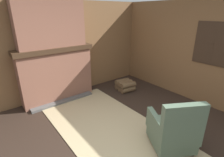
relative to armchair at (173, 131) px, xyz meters
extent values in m
plane|color=#2D2119|center=(-0.36, -0.80, -0.35)|extent=(14.00, 14.00, 0.00)
cube|color=brown|center=(-3.17, -0.80, 0.89)|extent=(0.06, 6.15, 2.48)
cube|color=brown|center=(-0.36, 2.01, 0.89)|extent=(6.15, 0.06, 2.48)
cube|color=#382619|center=(-0.44, 1.97, 1.17)|extent=(0.87, 0.02, 0.97)
cube|color=silver|center=(-0.44, 1.98, 1.17)|extent=(0.83, 0.01, 0.93)
cube|color=#382619|center=(-0.44, 1.96, 1.17)|extent=(0.02, 0.02, 0.93)
cube|color=#382619|center=(-0.44, 1.96, 1.17)|extent=(0.83, 0.02, 0.02)
cube|color=brown|center=(-2.94, -0.80, 0.29)|extent=(0.39, 1.80, 1.29)
cube|color=black|center=(-2.79, -0.80, 0.13)|extent=(0.08, 0.94, 0.72)
cube|color=#565451|center=(-2.67, -0.80, -0.32)|extent=(0.16, 1.62, 0.06)
cube|color=#3D2819|center=(-2.94, -0.80, 0.99)|extent=(0.49, 1.90, 0.11)
cube|color=brown|center=(-2.94, -0.80, 1.58)|extent=(0.35, 1.58, 1.07)
cube|color=tan|center=(-0.72, -0.52, -0.35)|extent=(4.22, 1.72, 0.01)
cube|color=#516651|center=(-0.04, 0.02, -0.17)|extent=(0.88, 0.88, 0.24)
cube|color=#516651|center=(-0.04, 0.02, -0.02)|extent=(0.93, 0.92, 0.18)
cube|color=#516651|center=(0.21, -0.12, 0.35)|extent=(0.43, 0.64, 0.56)
cube|color=#516651|center=(-0.20, -0.22, 0.17)|extent=(0.58, 0.39, 0.20)
cube|color=#516651|center=(0.08, 0.29, 0.17)|extent=(0.58, 0.39, 0.20)
cylinder|color=#332319|center=(-0.42, -0.07, -0.32)|extent=(0.07, 0.07, 0.06)
cylinder|color=#332319|center=(-0.15, 0.39, -0.32)|extent=(0.07, 0.07, 0.06)
cylinder|color=#332319|center=(0.33, 0.12, -0.32)|extent=(0.07, 0.07, 0.06)
cylinder|color=brown|center=(-2.42, 0.99, -0.27)|extent=(0.22, 0.46, 0.16)
cylinder|color=brown|center=(-2.26, 0.97, -0.27)|extent=(0.22, 0.46, 0.16)
cylinder|color=brown|center=(-2.10, 0.95, -0.27)|extent=(0.22, 0.46, 0.16)
cylinder|color=brown|center=(-2.42, 0.99, -0.14)|extent=(0.22, 0.46, 0.16)
cylinder|color=brown|center=(-2.26, 0.97, -0.14)|extent=(0.22, 0.46, 0.16)
cylinder|color=brown|center=(-2.10, 0.95, -0.14)|extent=(0.22, 0.46, 0.16)
ellipsoid|color=#47708E|center=(-2.98, -1.04, 1.09)|extent=(0.12, 0.12, 0.10)
cylinder|color=white|center=(-2.98, -1.04, 1.23)|extent=(0.07, 0.07, 0.18)
cube|color=black|center=(-2.98, -0.04, 1.11)|extent=(0.16, 0.22, 0.13)
cube|color=silver|center=(-2.90, -0.04, 1.12)|extent=(0.01, 0.04, 0.02)
cylinder|color=gold|center=(-3.00, -0.83, 1.17)|extent=(0.07, 0.25, 0.25)
camera|label=1|loc=(1.26, -2.27, 1.86)|focal=28.00mm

